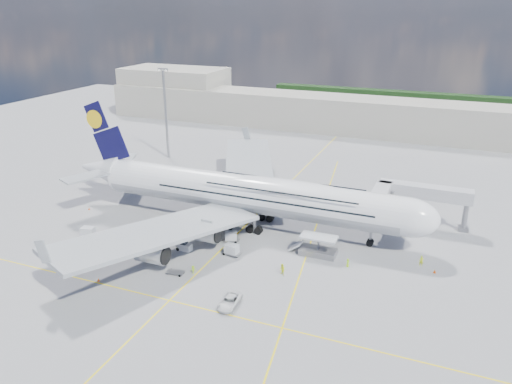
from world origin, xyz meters
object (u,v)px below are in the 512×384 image
at_px(airliner, 248,193).
at_px(dolly_row_a, 88,232).
at_px(cone_nose, 435,271).
at_px(cone_wing_left_outer, 250,171).
at_px(light_mast, 166,112).
at_px(cone_wing_right_inner, 179,238).
at_px(dolly_back, 117,241).
at_px(dolly_nose_near, 231,236).
at_px(catering_truck_outer, 255,159).
at_px(crew_van, 348,263).
at_px(crew_tug, 193,270).
at_px(cone_wing_right_outer, 98,280).
at_px(crew_nose, 421,261).
at_px(dolly_row_c, 175,272).
at_px(cargo_loader, 317,248).
at_px(jet_bridge, 407,195).
at_px(crew_wing, 135,239).
at_px(crew_loader, 282,269).
at_px(dolly_nose_far, 232,249).
at_px(cone_wing_left_inner, 263,187).
at_px(catering_truck_inner, 243,194).
at_px(cone_tail, 89,209).
at_px(service_van, 230,302).
at_px(dolly_row_b, 105,244).
at_px(baggage_tug, 184,246).

height_order(airliner, dolly_row_a, airliner).
xyz_separation_m(cone_nose, cone_wing_left_outer, (-49.31, 37.25, -0.03)).
bearing_deg(light_mast, cone_wing_right_inner, -56.48).
height_order(dolly_row_a, dolly_back, dolly_row_a).
xyz_separation_m(dolly_nose_near, catering_truck_outer, (-13.74, 45.21, 0.73)).
distance_m(crew_van, crew_tug, 26.34).
relative_size(catering_truck_outer, cone_wing_right_outer, 11.21).
bearing_deg(cone_wing_right_outer, crew_nose, 27.43).
bearing_deg(dolly_row_c, cone_wing_right_outer, -158.13).
relative_size(airliner, cargo_loader, 9.28).
relative_size(dolly_row_a, crew_tug, 2.36).
xyz_separation_m(cone_wing_right_inner, cone_wing_right_outer, (-4.19, -18.42, 0.03)).
height_order(crew_van, cone_nose, crew_van).
bearing_deg(jet_bridge, crew_wing, -149.77).
height_order(cargo_loader, dolly_back, cargo_loader).
relative_size(crew_loader, cone_wing_right_inner, 3.72).
xyz_separation_m(airliner, crew_tug, (-0.75, -21.62, -6.10)).
bearing_deg(dolly_row_a, jet_bridge, 15.33).
distance_m(dolly_row_a, cone_wing_right_outer, 17.52).
bearing_deg(crew_nose, dolly_nose_far, -171.60).
height_order(dolly_row_c, cone_wing_left_inner, cone_wing_left_inner).
relative_size(jet_bridge, cone_wing_left_outer, 33.59).
relative_size(cargo_loader, cone_nose, 13.72).
relative_size(dolly_row_c, catering_truck_inner, 0.42).
height_order(cargo_loader, catering_truck_inner, catering_truck_inner).
distance_m(dolly_nose_near, cone_tail, 35.37).
bearing_deg(cone_wing_left_inner, crew_wing, -106.93).
bearing_deg(cone_wing_left_inner, dolly_back, -111.14).
xyz_separation_m(jet_bridge, service_van, (-20.67, -38.77, -6.12)).
bearing_deg(cone_wing_right_inner, catering_truck_outer, 94.76).
xyz_separation_m(dolly_row_c, cone_wing_right_inner, (-6.23, 11.70, -0.07)).
relative_size(jet_bridge, crew_nose, 9.79).
bearing_deg(dolly_row_a, dolly_back, -10.51).
distance_m(light_mast, dolly_row_b, 58.37).
distance_m(cone_wing_left_outer, cone_wing_right_outer, 60.74).
distance_m(jet_bridge, crew_nose, 17.13).
relative_size(dolly_back, dolly_nose_far, 0.89).
bearing_deg(crew_wing, crew_nose, -66.77).
distance_m(catering_truck_inner, cone_wing_right_inner, 22.42).
relative_size(dolly_nose_far, crew_tug, 2.23).
distance_m(cone_nose, cone_wing_right_outer, 55.77).
relative_size(baggage_tug, catering_truck_inner, 0.39).
distance_m(light_mast, dolly_nose_far, 65.42).
height_order(airliner, cone_wing_left_inner, airliner).
bearing_deg(cone_wing_right_inner, service_van, -42.01).
distance_m(light_mast, catering_truck_outer, 28.94).
bearing_deg(crew_van, dolly_nose_near, 62.83).
distance_m(catering_truck_inner, cone_nose, 45.66).
distance_m(dolly_back, cone_wing_left_inner, 41.02).
height_order(crew_wing, crew_tug, crew_wing).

